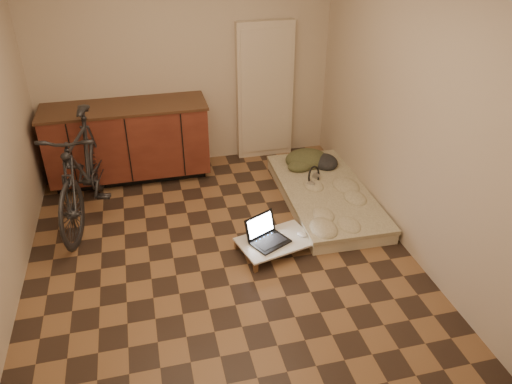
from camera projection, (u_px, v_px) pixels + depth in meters
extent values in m
cube|color=brown|center=(219.00, 251.00, 4.76)|extent=(3.50, 4.00, 0.00)
cube|color=#C6B198|center=(185.00, 59.00, 5.77)|extent=(3.50, 0.00, 2.60)
cube|color=#C6B198|center=(282.00, 282.00, 2.42)|extent=(3.50, 0.00, 2.60)
cube|color=#C6B198|center=(407.00, 107.00, 4.46)|extent=(0.00, 4.00, 2.60)
cube|color=black|center=(133.00, 172.00, 6.03)|extent=(1.70, 0.48, 0.10)
cube|color=#4F1E16|center=(128.00, 140.00, 5.77)|extent=(1.80, 0.60, 0.78)
cube|color=#432818|center=(123.00, 107.00, 5.57)|extent=(1.84, 0.62, 0.03)
cube|color=beige|center=(265.00, 92.00, 6.14)|extent=(0.70, 0.10, 1.70)
imported|color=black|center=(83.00, 164.00, 5.02)|extent=(0.90, 1.93, 1.20)
cube|color=beige|center=(325.00, 197.00, 5.52)|extent=(0.91, 1.85, 0.12)
cube|color=#C4B897|center=(325.00, 191.00, 5.47)|extent=(0.93, 1.87, 0.04)
cube|color=brown|center=(256.00, 267.00, 4.48)|extent=(0.04, 0.04, 0.10)
cube|color=brown|center=(237.00, 245.00, 4.77)|extent=(0.04, 0.04, 0.10)
cube|color=brown|center=(314.00, 248.00, 4.73)|extent=(0.04, 0.04, 0.10)
cube|color=brown|center=(293.00, 227.00, 5.02)|extent=(0.04, 0.04, 0.10)
cube|color=silver|center=(275.00, 241.00, 4.72)|extent=(0.77, 0.60, 0.02)
cube|color=black|center=(270.00, 242.00, 4.68)|extent=(0.41, 0.37, 0.02)
cube|color=black|center=(260.00, 225.00, 4.72)|extent=(0.33, 0.21, 0.22)
cube|color=white|center=(260.00, 225.00, 4.72)|extent=(0.28, 0.17, 0.18)
ellipsoid|color=white|center=(302.00, 234.00, 4.77)|extent=(0.11, 0.12, 0.04)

